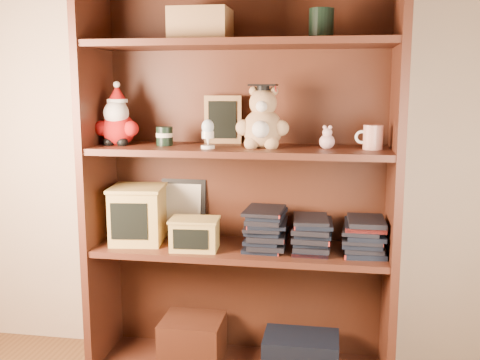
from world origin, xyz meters
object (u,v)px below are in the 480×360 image
object	(u,v)px
grad_teddy_bear	(263,123)
treats_box	(138,214)
bookcase	(241,188)
teacher_mug	(372,137)

from	to	relation	value
grad_teddy_bear	treats_box	world-z (taller)	grad_teddy_bear
bookcase	grad_teddy_bear	xyz separation A→B (m)	(0.09, -0.06, 0.27)
bookcase	teacher_mug	world-z (taller)	bookcase
grad_teddy_bear	teacher_mug	world-z (taller)	grad_teddy_bear
teacher_mug	treats_box	distance (m)	0.98
grad_teddy_bear	treats_box	bearing A→B (deg)	179.27
teacher_mug	grad_teddy_bear	bearing A→B (deg)	-178.95
bookcase	treats_box	xyz separation A→B (m)	(-0.42, -0.05, -0.11)
teacher_mug	treats_box	size ratio (longest dim) A/B	0.44
bookcase	grad_teddy_bear	size ratio (longest dim) A/B	6.47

